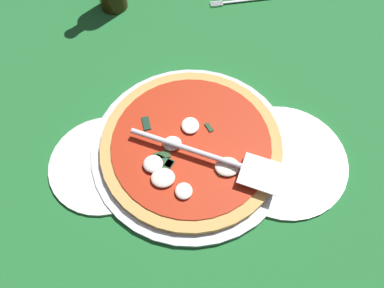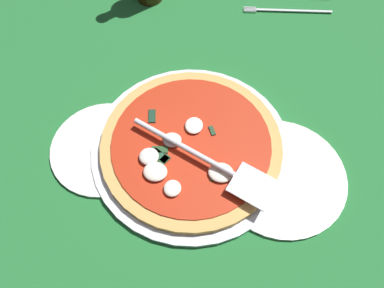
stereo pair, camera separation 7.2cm
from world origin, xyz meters
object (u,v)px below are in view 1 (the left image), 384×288
at_px(dinner_plate_left, 283,160).
at_px(pizza_server, 215,158).
at_px(pizza, 191,145).
at_px(dinner_plate_right, 104,164).

height_order(dinner_plate_left, pizza_server, pizza_server).
bearing_deg(pizza_server, pizza, 157.40).
relative_size(dinner_plate_right, pizza, 0.60).
relative_size(dinner_plate_left, pizza_server, 0.87).
bearing_deg(pizza, dinner_plate_left, 169.71).
bearing_deg(dinner_plate_right, dinner_plate_left, 178.44).
distance_m(dinner_plate_right, pizza_server, 0.21).
height_order(dinner_plate_left, pizza, pizza).
distance_m(pizza, pizza_server, 0.06).
distance_m(dinner_plate_right, pizza, 0.17).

